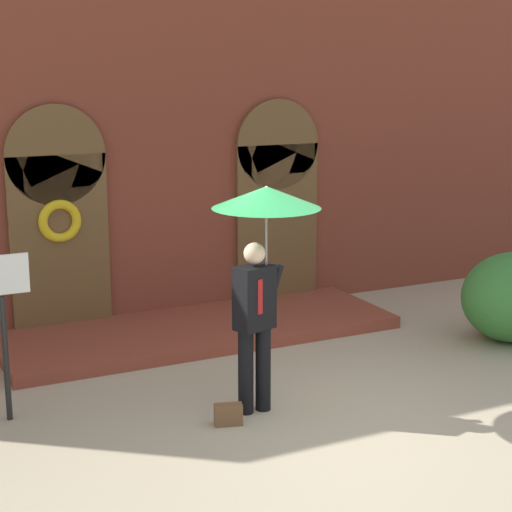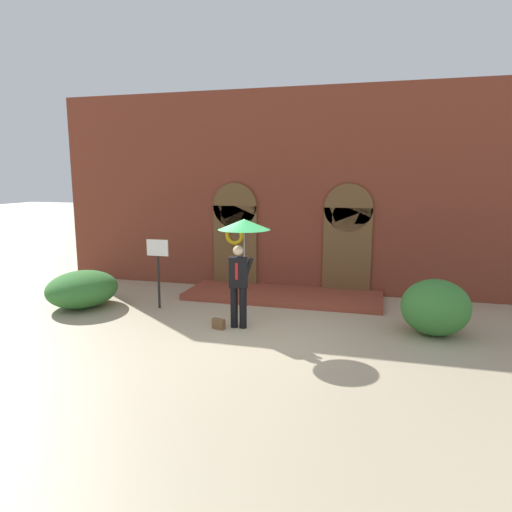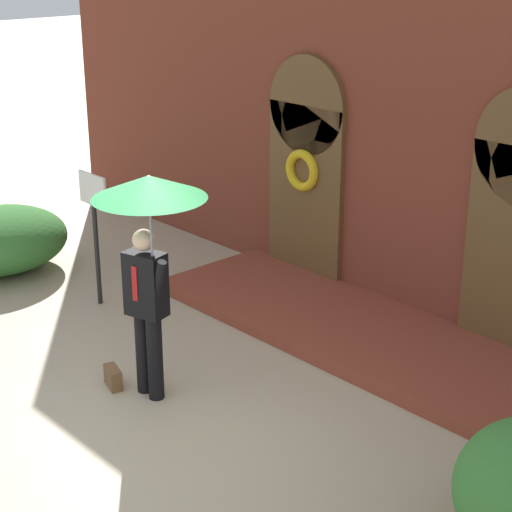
{
  "view_description": "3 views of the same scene",
  "coord_description": "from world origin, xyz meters",
  "px_view_note": "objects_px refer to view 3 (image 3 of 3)",
  "views": [
    {
      "loc": [
        -4.09,
        -7.04,
        3.57
      ],
      "look_at": [
        0.12,
        1.57,
        1.38
      ],
      "focal_mm": 60.0,
      "sensor_mm": 36.0,
      "label": 1
    },
    {
      "loc": [
        2.38,
        -8.59,
        3.24
      ],
      "look_at": [
        -0.26,
        1.24,
        1.45
      ],
      "focal_mm": 32.0,
      "sensor_mm": 36.0,
      "label": 2
    },
    {
      "loc": [
        6.01,
        -4.01,
        4.44
      ],
      "look_at": [
        -0.26,
        1.78,
        1.24
      ],
      "focal_mm": 60.0,
      "sensor_mm": 36.0,
      "label": 3
    }
  ],
  "objects_px": {
    "handbag": "(113,377)",
    "shrub_left": "(1,240)",
    "person_with_umbrella": "(149,220)",
    "sign_post": "(95,217)"
  },
  "relations": [
    {
      "from": "person_with_umbrella",
      "to": "handbag",
      "type": "bearing_deg",
      "value": -157.69
    },
    {
      "from": "person_with_umbrella",
      "to": "shrub_left",
      "type": "relative_size",
      "value": 1.25
    },
    {
      "from": "person_with_umbrella",
      "to": "sign_post",
      "type": "height_order",
      "value": "person_with_umbrella"
    },
    {
      "from": "shrub_left",
      "to": "handbag",
      "type": "bearing_deg",
      "value": -11.0
    },
    {
      "from": "person_with_umbrella",
      "to": "handbag",
      "type": "xyz_separation_m",
      "value": [
        -0.49,
        -0.2,
        -1.8
      ]
    },
    {
      "from": "handbag",
      "to": "shrub_left",
      "type": "height_order",
      "value": "shrub_left"
    },
    {
      "from": "shrub_left",
      "to": "person_with_umbrella",
      "type": "bearing_deg",
      "value": -7.24
    },
    {
      "from": "sign_post",
      "to": "person_with_umbrella",
      "type": "bearing_deg",
      "value": -20.35
    },
    {
      "from": "sign_post",
      "to": "shrub_left",
      "type": "bearing_deg",
      "value": -169.81
    },
    {
      "from": "person_with_umbrella",
      "to": "shrub_left",
      "type": "distance_m",
      "value": 4.65
    }
  ]
}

